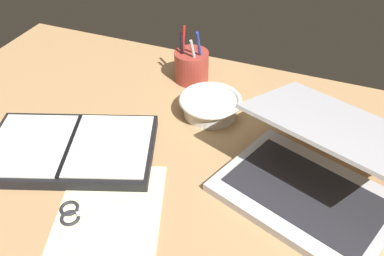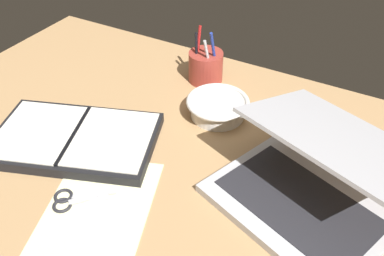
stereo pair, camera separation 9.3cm
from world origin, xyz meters
The scene contains 7 objects.
desk_top centered at (0.00, 0.00, 1.00)cm, with size 140.00×100.00×2.00cm, color tan.
laptop centered at (32.15, 5.47, 7.36)cm, with size 42.85×42.38×16.74cm.
bowl centered at (3.59, 22.35, 4.74)cm, with size 15.80×15.80×4.88cm.
pen_cup centered at (-6.84, 35.71, 6.44)cm, with size 9.49×9.49×16.02cm.
planner centered at (-20.53, -3.35, 3.34)cm, with size 42.86×34.42×2.87cm.
scissors centered at (-9.55, -17.57, 2.34)cm, with size 11.89×10.47×0.80cm.
paper_sheet_front centered at (-3.31, -16.50, 2.08)cm, with size 20.13×28.74×0.16cm, color #F4EFB2.
Camera 1 is at (31.52, -60.10, 67.16)cm, focal length 40.00 mm.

